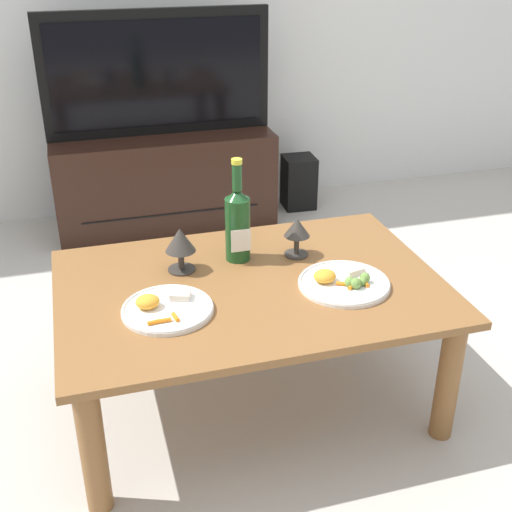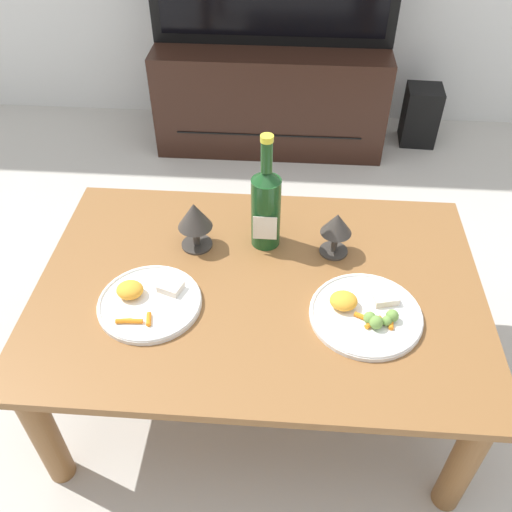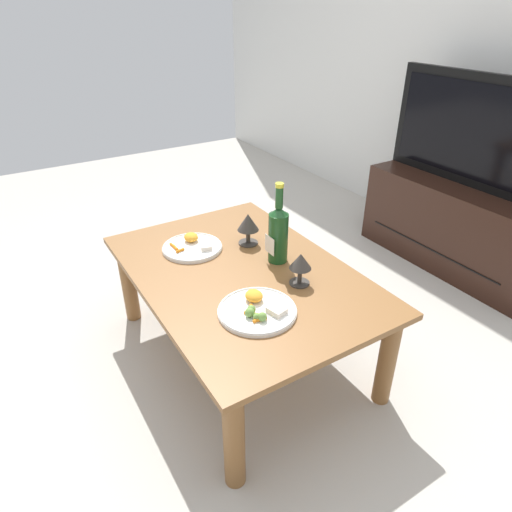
{
  "view_description": "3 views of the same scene",
  "coord_description": "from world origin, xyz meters",
  "px_view_note": "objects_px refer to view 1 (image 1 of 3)",
  "views": [
    {
      "loc": [
        -0.47,
        -1.71,
        1.44
      ],
      "look_at": [
        0.03,
        0.05,
        0.51
      ],
      "focal_mm": 46.32,
      "sensor_mm": 36.0,
      "label": 1
    },
    {
      "loc": [
        0.07,
        -1.01,
        1.47
      ],
      "look_at": [
        -0.01,
        0.01,
        0.53
      ],
      "focal_mm": 38.32,
      "sensor_mm": 36.0,
      "label": 2
    },
    {
      "loc": [
        1.35,
        -0.77,
        1.41
      ],
      "look_at": [
        0.01,
        0.06,
        0.5
      ],
      "focal_mm": 31.52,
      "sensor_mm": 36.0,
      "label": 3
    }
  ],
  "objects_px": {
    "dining_table": "(250,303)",
    "dinner_plate_left": "(166,308)",
    "tv_screen": "(157,73)",
    "tv_stand": "(164,180)",
    "goblet_left": "(180,242)",
    "wine_bottle": "(238,222)",
    "goblet_right": "(297,230)",
    "dinner_plate_right": "(344,282)",
    "floor_speaker": "(299,182)"
  },
  "relations": [
    {
      "from": "goblet_right",
      "to": "goblet_left",
      "type": "bearing_deg",
      "value": -180.0
    },
    {
      "from": "floor_speaker",
      "to": "goblet_left",
      "type": "distance_m",
      "value": 1.7
    },
    {
      "from": "tv_stand",
      "to": "goblet_left",
      "type": "height_order",
      "value": "goblet_left"
    },
    {
      "from": "dinner_plate_right",
      "to": "dining_table",
      "type": "bearing_deg",
      "value": 161.21
    },
    {
      "from": "goblet_left",
      "to": "goblet_right",
      "type": "bearing_deg",
      "value": 0.0
    },
    {
      "from": "dining_table",
      "to": "wine_bottle",
      "type": "distance_m",
      "value": 0.27
    },
    {
      "from": "tv_stand",
      "to": "tv_screen",
      "type": "height_order",
      "value": "tv_screen"
    },
    {
      "from": "goblet_left",
      "to": "dinner_plate_right",
      "type": "relative_size",
      "value": 0.52
    },
    {
      "from": "floor_speaker",
      "to": "dinner_plate_right",
      "type": "distance_m",
      "value": 1.72
    },
    {
      "from": "wine_bottle",
      "to": "floor_speaker",
      "type": "bearing_deg",
      "value": 62.78
    },
    {
      "from": "goblet_left",
      "to": "dinner_plate_left",
      "type": "height_order",
      "value": "goblet_left"
    },
    {
      "from": "dining_table",
      "to": "dinner_plate_right",
      "type": "bearing_deg",
      "value": -18.79
    },
    {
      "from": "wine_bottle",
      "to": "goblet_right",
      "type": "xyz_separation_m",
      "value": [
        0.19,
        -0.03,
        -0.04
      ]
    },
    {
      "from": "dining_table",
      "to": "tv_screen",
      "type": "xyz_separation_m",
      "value": [
        -0.04,
        1.5,
        0.42
      ]
    },
    {
      "from": "tv_stand",
      "to": "dinner_plate_right",
      "type": "distance_m",
      "value": 1.64
    },
    {
      "from": "wine_bottle",
      "to": "dinner_plate_left",
      "type": "distance_m",
      "value": 0.4
    },
    {
      "from": "dining_table",
      "to": "floor_speaker",
      "type": "height_order",
      "value": "dining_table"
    },
    {
      "from": "dining_table",
      "to": "wine_bottle",
      "type": "height_order",
      "value": "wine_bottle"
    },
    {
      "from": "tv_screen",
      "to": "floor_speaker",
      "type": "relative_size",
      "value": 3.8
    },
    {
      "from": "floor_speaker",
      "to": "goblet_left",
      "type": "bearing_deg",
      "value": -120.01
    },
    {
      "from": "tv_stand",
      "to": "goblet_left",
      "type": "distance_m",
      "value": 1.4
    },
    {
      "from": "tv_stand",
      "to": "floor_speaker",
      "type": "xyz_separation_m",
      "value": [
        0.75,
        0.04,
        -0.1
      ]
    },
    {
      "from": "goblet_left",
      "to": "tv_screen",
      "type": "bearing_deg",
      "value": 83.88
    },
    {
      "from": "tv_stand",
      "to": "dinner_plate_right",
      "type": "xyz_separation_m",
      "value": [
        0.31,
        -1.59,
        0.21
      ]
    },
    {
      "from": "goblet_right",
      "to": "dinner_plate_right",
      "type": "xyz_separation_m",
      "value": [
        0.07,
        -0.24,
        -0.08
      ]
    },
    {
      "from": "tv_stand",
      "to": "tv_screen",
      "type": "xyz_separation_m",
      "value": [
        -0.0,
        -0.0,
        0.54
      ]
    },
    {
      "from": "dinner_plate_left",
      "to": "floor_speaker",
      "type": "bearing_deg",
      "value": 58.86
    },
    {
      "from": "tv_stand",
      "to": "wine_bottle",
      "type": "relative_size",
      "value": 3.17
    },
    {
      "from": "tv_stand",
      "to": "tv_screen",
      "type": "relative_size",
      "value": 1.0
    },
    {
      "from": "wine_bottle",
      "to": "dinner_plate_right",
      "type": "height_order",
      "value": "wine_bottle"
    },
    {
      "from": "dinner_plate_left",
      "to": "dinner_plate_right",
      "type": "bearing_deg",
      "value": -0.16
    },
    {
      "from": "tv_stand",
      "to": "dinner_plate_left",
      "type": "distance_m",
      "value": 1.62
    },
    {
      "from": "wine_bottle",
      "to": "goblet_right",
      "type": "height_order",
      "value": "wine_bottle"
    },
    {
      "from": "tv_stand",
      "to": "goblet_right",
      "type": "bearing_deg",
      "value": -79.87
    },
    {
      "from": "wine_bottle",
      "to": "goblet_right",
      "type": "relative_size",
      "value": 2.59
    },
    {
      "from": "tv_stand",
      "to": "goblet_right",
      "type": "xyz_separation_m",
      "value": [
        0.24,
        -1.36,
        0.29
      ]
    },
    {
      "from": "floor_speaker",
      "to": "tv_stand",
      "type": "bearing_deg",
      "value": -174.48
    },
    {
      "from": "floor_speaker",
      "to": "goblet_right",
      "type": "xyz_separation_m",
      "value": [
        -0.51,
        -1.39,
        0.39
      ]
    },
    {
      "from": "tv_stand",
      "to": "dinner_plate_right",
      "type": "height_order",
      "value": "tv_stand"
    },
    {
      "from": "wine_bottle",
      "to": "goblet_left",
      "type": "distance_m",
      "value": 0.2
    },
    {
      "from": "tv_screen",
      "to": "wine_bottle",
      "type": "distance_m",
      "value": 1.34
    },
    {
      "from": "goblet_left",
      "to": "dinner_plate_right",
      "type": "xyz_separation_m",
      "value": [
        0.46,
        -0.24,
        -0.09
      ]
    },
    {
      "from": "dining_table",
      "to": "dinner_plate_left",
      "type": "bearing_deg",
      "value": -161.83
    },
    {
      "from": "floor_speaker",
      "to": "goblet_left",
      "type": "relative_size",
      "value": 1.97
    },
    {
      "from": "goblet_right",
      "to": "dinner_plate_left",
      "type": "distance_m",
      "value": 0.54
    },
    {
      "from": "wine_bottle",
      "to": "dinner_plate_right",
      "type": "bearing_deg",
      "value": -45.07
    },
    {
      "from": "tv_screen",
      "to": "dinner_plate_right",
      "type": "height_order",
      "value": "tv_screen"
    },
    {
      "from": "tv_stand",
      "to": "dinner_plate_right",
      "type": "relative_size",
      "value": 3.89
    },
    {
      "from": "tv_screen",
      "to": "goblet_right",
      "type": "height_order",
      "value": "tv_screen"
    },
    {
      "from": "goblet_right",
      "to": "tv_screen",
      "type": "bearing_deg",
      "value": 100.15
    }
  ]
}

